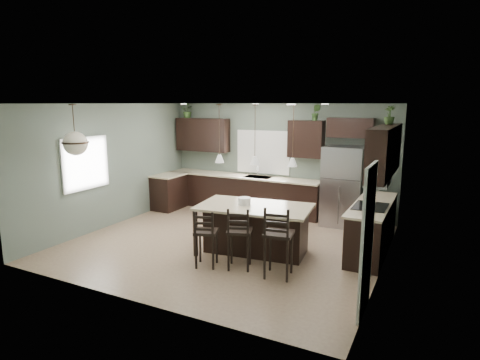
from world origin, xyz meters
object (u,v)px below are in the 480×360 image
at_px(refrigerator, 343,186).
at_px(bar_stool_right, 279,241).
at_px(bar_stool_left, 206,238).
at_px(kitchen_island, 254,229).
at_px(plant_back_left, 188,111).
at_px(serving_dish, 244,201).
at_px(bar_stool_center, 239,238).

height_order(refrigerator, bar_stool_right, refrigerator).
bearing_deg(bar_stool_left, kitchen_island, 44.66).
xyz_separation_m(refrigerator, bar_stool_left, (-1.56, -3.47, -0.41)).
bearing_deg(bar_stool_right, bar_stool_left, 178.43).
relative_size(refrigerator, bar_stool_right, 1.53).
height_order(refrigerator, plant_back_left, plant_back_left).
height_order(refrigerator, serving_dish, refrigerator).
xyz_separation_m(kitchen_island, bar_stool_center, (0.07, -0.77, 0.09)).
relative_size(serving_dish, plant_back_left, 0.59).
bearing_deg(kitchen_island, refrigerator, 60.28).
bearing_deg(bar_stool_center, bar_stool_left, 178.39).
distance_m(refrigerator, bar_stool_left, 3.83).
bearing_deg(plant_back_left, bar_stool_left, -52.67).
xyz_separation_m(refrigerator, bar_stool_center, (-1.01, -3.29, -0.37)).
bearing_deg(refrigerator, bar_stool_left, -114.26).
height_order(refrigerator, kitchen_island, refrigerator).
distance_m(bar_stool_left, bar_stool_right, 1.29).
bearing_deg(bar_stool_left, plant_back_left, 108.92).
height_order(refrigerator, bar_stool_left, refrigerator).
height_order(kitchen_island, bar_stool_center, bar_stool_center).
relative_size(bar_stool_left, bar_stool_right, 0.85).
bearing_deg(kitchen_island, serving_dish, -180.00).
distance_m(serving_dish, bar_stool_left, 1.08).
bearing_deg(kitchen_island, bar_stool_left, -123.43).
distance_m(serving_dish, bar_stool_center, 0.91).
xyz_separation_m(kitchen_island, bar_stool_right, (0.80, -0.78, 0.14)).
xyz_separation_m(refrigerator, serving_dish, (-1.28, -2.55, 0.07)).
bearing_deg(bar_stool_center, refrigerator, 53.50).
height_order(serving_dish, plant_back_left, plant_back_left).
distance_m(refrigerator, kitchen_island, 2.79).
xyz_separation_m(kitchen_island, plant_back_left, (-3.33, 2.79, 2.14)).
bearing_deg(refrigerator, kitchen_island, -113.23).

